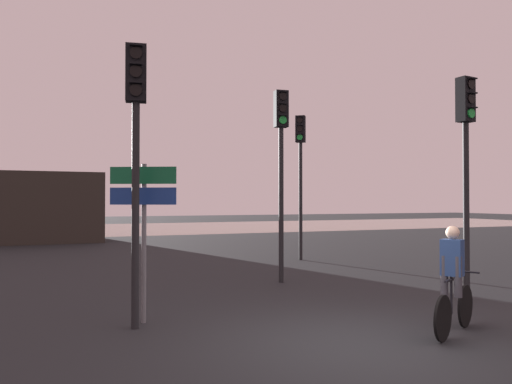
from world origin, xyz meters
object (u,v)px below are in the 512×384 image
(traffic_light_far_right, at_px, (301,160))
(traffic_light_center, at_px, (281,149))
(direction_sign_post, at_px, (143,213))
(cyclist, at_px, (453,280))
(traffic_light_near_right, at_px, (466,145))
(traffic_light_near_left, at_px, (136,131))

(traffic_light_far_right, bearing_deg, traffic_light_center, 93.57)
(direction_sign_post, bearing_deg, cyclist, 175.74)
(traffic_light_far_right, xyz_separation_m, cyclist, (-2.27, -9.23, -2.54))
(traffic_light_near_right, bearing_deg, direction_sign_post, -12.96)
(traffic_light_near_right, xyz_separation_m, traffic_light_near_left, (-6.49, 0.31, -0.02))
(traffic_light_near_right, height_order, traffic_light_center, traffic_light_center)
(traffic_light_center, relative_size, cyclist, 2.90)
(traffic_light_far_right, xyz_separation_m, traffic_light_center, (-2.59, -3.93, -0.11))
(traffic_light_near_left, bearing_deg, cyclist, 163.65)
(traffic_light_far_right, xyz_separation_m, direction_sign_post, (-6.41, -6.73, -1.57))
(direction_sign_post, distance_m, cyclist, 4.93)
(traffic_light_center, bearing_deg, traffic_light_near_left, 43.52)
(traffic_light_far_right, relative_size, direction_sign_post, 1.88)
(traffic_light_near_left, distance_m, direction_sign_post, 1.35)
(traffic_light_far_right, height_order, traffic_light_near_left, traffic_light_far_right)
(traffic_light_near_right, relative_size, traffic_light_near_left, 1.01)
(traffic_light_far_right, distance_m, direction_sign_post, 9.43)
(traffic_light_near_right, distance_m, cyclist, 3.67)
(traffic_light_center, distance_m, traffic_light_near_left, 5.08)
(traffic_light_near_right, relative_size, direction_sign_post, 1.72)
(traffic_light_near_right, bearing_deg, traffic_light_far_right, -98.11)
(traffic_light_near_right, xyz_separation_m, cyclist, (-2.17, -1.87, -2.29))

